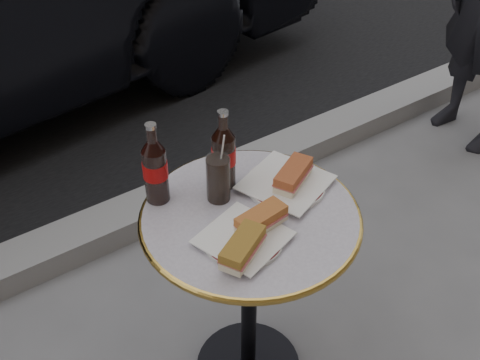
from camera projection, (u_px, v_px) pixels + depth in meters
curb at (131, 218)px, 2.67m from camera, size 40.00×0.20×0.12m
bistro_table at (249, 301)px, 1.89m from camera, size 0.62×0.62×0.73m
plate_left at (243, 240)px, 1.58m from camera, size 0.24×0.24×0.01m
plate_right at (286, 184)px, 1.75m from camera, size 0.27×0.27×0.01m
sandwich_left_a at (243, 248)px, 1.51m from camera, size 0.16×0.13×0.05m
sandwich_left_b at (261, 220)px, 1.59m from camera, size 0.15×0.08×0.05m
sandwich_right at (293, 176)px, 1.73m from camera, size 0.16×0.13×0.05m
cola_bottle_left at (155, 163)px, 1.64m from camera, size 0.08×0.08×0.25m
cola_bottle_right at (224, 149)px, 1.69m from camera, size 0.08×0.08×0.25m
cola_glass at (218, 178)px, 1.67m from camera, size 0.09×0.09×0.14m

